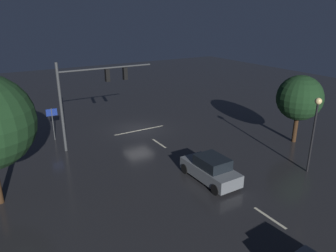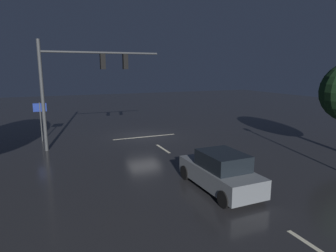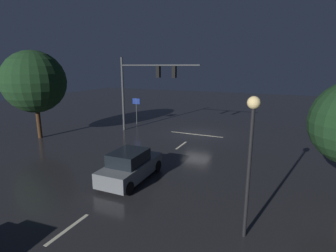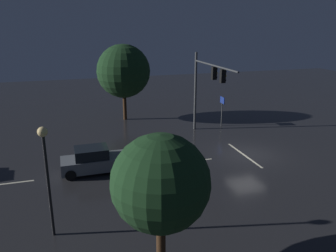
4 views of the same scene
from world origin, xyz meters
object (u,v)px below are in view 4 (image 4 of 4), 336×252
Objects in this scene: tree_right_near at (123,71)px; street_lamp_left_kerb at (46,162)px; car_approaching at (94,160)px; route_sign at (222,105)px; tree_left_near at (161,183)px; traffic_signal_assembly at (207,81)px.

street_lamp_left_kerb is at bearing 160.31° from tree_right_near.
tree_right_near is at bearing -19.06° from car_approaching.
tree_left_near is (-17.35, 10.85, 1.77)m from route_sign.
tree_left_near reaches higher than route_sign.
traffic_signal_assembly is 16.78m from tree_left_near.
tree_right_near is (7.52, 5.54, 0.05)m from traffic_signal_assembly.
route_sign is 0.50× the size of tree_left_near.
traffic_signal_assembly is at bearing -65.31° from car_approaching.
tree_left_near is (-14.69, 8.05, -1.00)m from traffic_signal_assembly.
car_approaching is at bearing 160.94° from tree_right_near.
tree_left_near reaches higher than car_approaching.
traffic_signal_assembly is at bearing -28.72° from tree_left_near.
traffic_signal_assembly is 9.34m from tree_right_near.
tree_right_near reaches higher than car_approaching.
tree_right_near is at bearing 59.78° from route_sign.
car_approaching is 7.52m from street_lamp_left_kerb.
route_sign is (7.11, -12.47, 1.24)m from car_approaching.
traffic_signal_assembly is 16.40m from street_lamp_left_kerb.
traffic_signal_assembly is 1.37× the size of tree_left_near.
tree_left_near is at bearing 147.98° from route_sign.
route_sign is 0.38× the size of tree_right_near.
tree_right_near is (4.86, 8.34, 2.83)m from route_sign.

